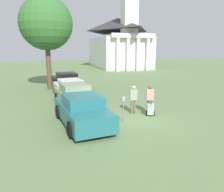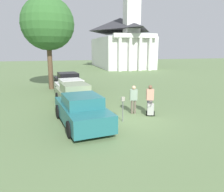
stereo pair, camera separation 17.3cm
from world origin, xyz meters
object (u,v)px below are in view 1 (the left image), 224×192
parked_car_teal (82,111)px  person_worker (134,98)px  parked_car_black (67,82)px  equipment_cart (150,109)px  parked_car_white (70,88)px  parking_meter (123,104)px  parked_car_sage (74,96)px  person_supervisor (150,97)px  church (119,40)px

parked_car_teal → person_worker: size_ratio=2.96×
parked_car_black → equipment_cart: bearing=-75.3°
parked_car_white → parked_car_black: size_ratio=0.99×
parked_car_white → parked_car_black: parked_car_black is taller
parking_meter → parked_car_white: bearing=107.3°
parked_car_sage → person_worker: 4.05m
parked_car_black → equipment_cart: (3.99, -9.68, -0.34)m
parked_car_white → equipment_cart: parked_car_white is taller
parked_car_teal → person_supervisor: (4.09, 0.82, 0.25)m
parked_car_teal → parked_car_sage: 3.60m
parked_car_white → person_worker: (3.19, -5.69, 0.29)m
parked_car_white → church: church is taller
person_worker → church: church is taller
parked_car_black → parking_meter: 10.46m
person_worker → parked_car_sage: bearing=-26.4°
parked_car_teal → church: size_ratio=0.22×
parking_meter → church: church is taller
parking_meter → person_supervisor: 2.14m
parked_car_black → equipment_cart: size_ratio=4.93×
church → parked_car_teal: bearing=-110.5°
parked_car_white → person_supervisor: bearing=-63.4°
parked_car_teal → parking_meter: bearing=-9.9°
equipment_cart → parked_car_sage: bearing=165.3°
equipment_cart → person_supervisor: bearing=97.6°
parked_car_teal → parking_meter: 2.16m
parked_car_white → equipment_cart: 7.50m
parked_car_white → equipment_cart: bearing=-65.5°
parked_car_teal → person_worker: person_worker is taller
parked_car_sage → church: bearing=59.5°
parking_meter → equipment_cart: (1.85, 0.56, -0.54)m
parked_car_teal → parked_car_black: bearing=82.3°
church → parked_car_black: bearing=-118.5°
church → equipment_cart: bearing=-104.3°
parked_car_white → person_worker: person_worker is taller
parked_car_teal → parked_car_white: parked_car_teal is taller
parked_car_black → parking_meter: (2.14, -10.24, 0.21)m
parked_car_teal → church: church is taller
parked_car_sage → equipment_cart: parked_car_sage is taller
parked_car_black → person_supervisor: 10.20m
parked_car_sage → parked_car_white: (-0.00, 3.21, -0.06)m
parked_car_sage → parked_car_white: 3.21m
parking_meter → person_supervisor: (1.94, 0.90, 0.05)m
parked_car_teal → church: 35.07m
equipment_cart → parked_car_black: bearing=135.8°
parking_meter → church: 34.44m
parking_meter → equipment_cart: 2.01m
parked_car_black → person_worker: bearing=-78.3°
person_worker → person_supervisor: bearing=173.1°
parked_car_teal → person_supervisor: bearing=3.6°
parked_car_sage → parked_car_white: size_ratio=1.03×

